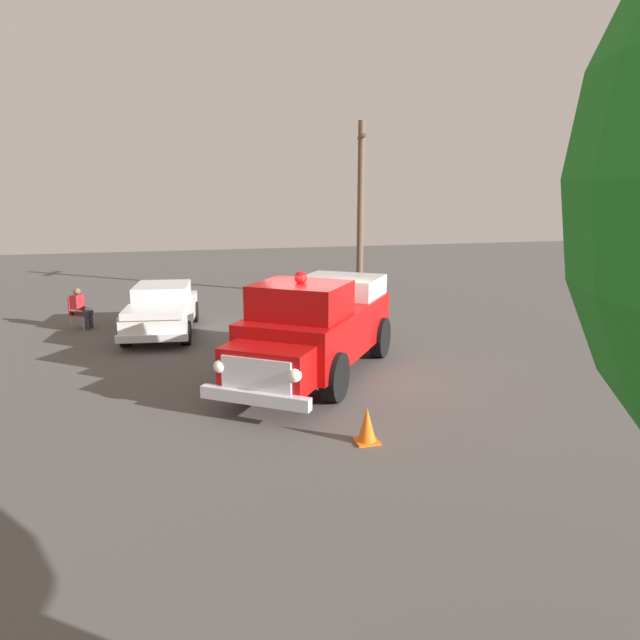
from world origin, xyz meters
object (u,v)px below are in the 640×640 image
Objects in this scene: spectator_seated at (81,307)px; utility_pole at (360,208)px; lawn_chair_near_truck at (77,310)px; lawn_chair_by_car at (264,323)px; traffic_cone at (367,426)px; vintage_fire_truck at (316,325)px; classic_hot_rod at (162,310)px.

utility_pole is (10.12, 2.93, 2.86)m from spectator_seated.
lawn_chair_near_truck and lawn_chair_by_car have the same top height.
spectator_seated is at bearing 120.11° from traffic_cone.
lawn_chair_by_car reaches higher than traffic_cone.
traffic_cone is (6.06, -10.32, -0.28)m from lawn_chair_near_truck.
vintage_fire_truck is at bearing 88.87° from traffic_cone.
utility_pole is at bearing 28.99° from classic_hot_rod.
utility_pole reaches higher than vintage_fire_truck.
lawn_chair_by_car is 8.40m from utility_pole.
classic_hot_rod is 4.46× the size of lawn_chair_near_truck.
spectator_seated is 2.03× the size of traffic_cone.
spectator_seated is at bearing 152.09° from classic_hot_rod.
lawn_chair_near_truck is at bearing 148.40° from lawn_chair_by_car.
classic_hot_rod is at bearing -151.01° from utility_pole.
utility_pole is (4.86, 6.18, 2.96)m from lawn_chair_by_car.
spectator_seated is at bearing -163.83° from utility_pole.
lawn_chair_by_car is (5.38, -3.31, 0.00)m from lawn_chair_near_truck.
vintage_fire_truck is at bearing -54.74° from classic_hot_rod.
classic_hot_rod is at bearing -28.01° from lawn_chair_near_truck.
spectator_seated is at bearing 133.54° from vintage_fire_truck.
lawn_chair_near_truck is 6.32m from lawn_chair_by_car.
traffic_cone is at bearing -68.75° from classic_hot_rod.
vintage_fire_truck is 0.89× the size of utility_pole.
lawn_chair_by_car is (-0.76, 3.10, -0.61)m from vintage_fire_truck.
lawn_chair_by_car is 0.15× the size of utility_pole.
classic_hot_rod is 3.53× the size of spectator_seated.
vintage_fire_truck is 4.73× the size of spectator_seated.
traffic_cone is at bearing -59.58° from lawn_chair_near_truck.
spectator_seated reaches higher than traffic_cone.
vintage_fire_truck is 5.99× the size of lawn_chair_near_truck.
vintage_fire_truck is 6.18m from classic_hot_rod.
vintage_fire_truck is 5.99× the size of lawn_chair_by_car.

